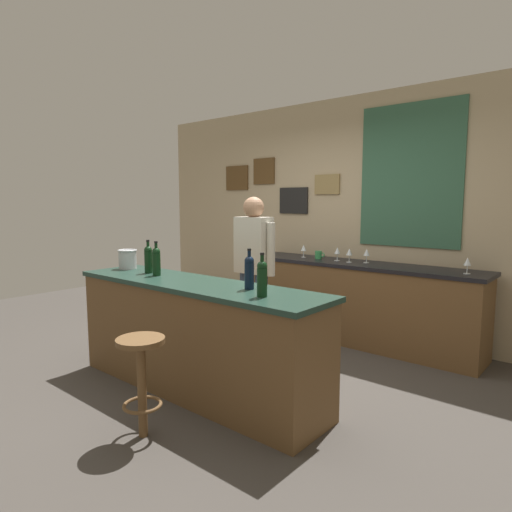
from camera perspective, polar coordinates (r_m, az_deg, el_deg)
The scene contains 17 objects.
ground_plane at distance 4.17m, azimuth -3.53°, elevation -15.13°, with size 10.00×10.00×0.00m, color #423D38.
back_wall at distance 5.51m, azimuth 11.23°, elevation 5.30°, with size 6.00×0.09×2.80m.
bar_counter at distance 3.75m, azimuth -7.86°, elevation -10.25°, with size 2.44×0.60×0.92m.
side_counter at distance 5.11m, azimuth 12.71°, elevation -5.81°, with size 2.76×0.56×0.90m.
bartender at distance 4.45m, azimuth -0.30°, elevation -1.19°, with size 0.52×0.21×1.62m.
bar_stool at distance 3.12m, azimuth -14.55°, elevation -14.06°, with size 0.32×0.32×0.68m.
wine_bottle_a at distance 4.16m, azimuth -13.71°, elevation -0.30°, with size 0.07×0.07×0.31m.
wine_bottle_b at distance 4.00m, azimuth -12.71°, elevation -0.55°, with size 0.07×0.07×0.31m.
wine_bottle_c at distance 3.30m, azimuth -0.87°, elevation -1.96°, with size 0.07×0.07×0.31m.
wine_bottle_d at distance 3.03m, azimuth 0.79°, elevation -2.76°, with size 0.07×0.07×0.31m.
ice_bucket at distance 4.49m, azimuth -16.22°, elevation -0.34°, with size 0.19×0.19×0.19m.
wine_glass_a at distance 5.39m, azimuth 6.15°, elevation 1.00°, with size 0.07×0.07×0.16m.
wine_glass_b at distance 5.13m, azimuth 10.44°, elevation 0.62°, with size 0.07×0.07×0.16m.
wine_glass_c at distance 5.02m, azimuth 11.93°, elevation 0.45°, with size 0.07×0.07×0.16m.
wine_glass_d at distance 5.02m, azimuth 14.06°, elevation 0.39°, with size 0.07×0.07×0.16m.
wine_glass_e at distance 4.57m, azimuth 25.59°, elevation -0.72°, with size 0.07×0.07×0.16m.
coffee_mug at distance 5.26m, azimuth 8.07°, elevation 0.14°, with size 0.12×0.08×0.09m.
Camera 1 is at (2.67, -2.79, 1.57)m, focal length 31.04 mm.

